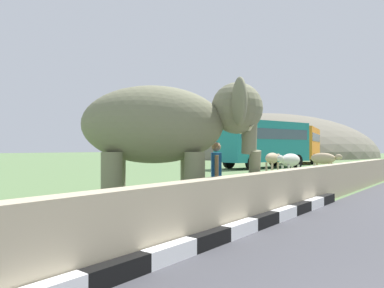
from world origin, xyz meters
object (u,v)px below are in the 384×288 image
elephant (170,127)px  bus_orange (303,142)px  person_handler (216,172)px  cow_near (273,159)px  cow_mid (290,161)px  bus_teal (264,141)px  cow_far (324,159)px

elephant → bus_orange: bearing=15.7°
elephant → person_handler: (1.34, -0.31, -1.04)m
person_handler → cow_near: 13.73m
person_handler → cow_near: (12.90, 4.70, -0.06)m
cow_near → person_handler: bearing=-160.0°
bus_orange → cow_mid: 18.56m
bus_orange → cow_mid: bearing=-160.9°
bus_orange → cow_mid: size_ratio=4.34×
person_handler → cow_near: bearing=20.0°
elephant → bus_teal: bus_teal is taller
bus_teal → cow_near: size_ratio=4.38×
elephant → cow_mid: (11.60, 2.15, -1.10)m
bus_teal → bus_orange: same height
cow_near → cow_mid: (-2.64, -2.24, 0.00)m
person_handler → cow_near: person_handler is taller
cow_far → cow_mid: bearing=174.1°
bus_teal → bus_orange: size_ratio=1.00×
person_handler → bus_orange: bus_orange is taller
cow_near → elephant: bearing=-162.9°
cow_mid → cow_near: bearing=40.3°
elephant → person_handler: size_ratio=2.32×
bus_orange → cow_mid: (-17.51, -6.05, -1.21)m
elephant → cow_near: (14.24, 4.39, -1.10)m
elephant → bus_teal: bearing=21.2°
bus_teal → cow_far: size_ratio=4.34×
elephant → person_handler: 1.72m
elephant → bus_orange: bus_orange is taller
bus_orange → cow_near: (-14.87, -3.81, -1.21)m
bus_orange → bus_teal: bearing=-175.2°
bus_teal → cow_mid: size_ratio=4.32×
cow_near → cow_mid: bearing=-139.7°
bus_teal → cow_far: 6.63m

